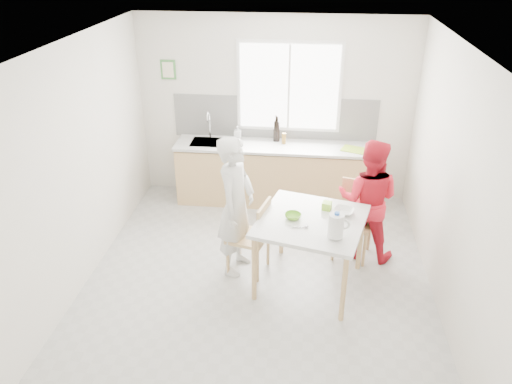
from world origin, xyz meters
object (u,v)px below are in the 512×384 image
person_white (236,206)px  bowl_white (344,211)px  chair_far (355,215)px  milk_jug (336,225)px  chair_left (254,234)px  dining_table (311,226)px  wine_bottle_a (276,131)px  wine_bottle_b (277,131)px  bowl_green (293,216)px  person_red (368,200)px

person_white → bowl_white: bearing=-78.2°
chair_far → bowl_white: chair_far is taller
milk_jug → chair_left: bearing=164.5°
dining_table → person_white: 0.90m
wine_bottle_a → person_white: bearing=-99.3°
dining_table → wine_bottle_b: (-0.54, 2.13, 0.30)m
bowl_white → bowl_green: bearing=-163.1°
dining_table → chair_left: (-0.66, 0.17, -0.25)m
chair_far → wine_bottle_a: (-1.10, 1.41, 0.55)m
wine_bottle_a → bowl_white: bearing=-65.1°
person_white → wine_bottle_a: person_white is taller
person_red → wine_bottle_b: size_ratio=5.16×
wine_bottle_b → chair_far: bearing=-52.8°
bowl_white → chair_left: bearing=-179.8°
milk_jug → bowl_white: bearing=92.6°
chair_far → person_white: 1.53m
dining_table → person_red: size_ratio=0.87×
bowl_white → milk_jug: size_ratio=0.80×
person_red → bowl_white: 0.62m
bowl_white → dining_table: bearing=-154.3°
person_white → chair_far: bearing=-56.6°
milk_jug → chair_far: bearing=88.7°
wine_bottle_b → person_white: bearing=-99.9°
person_white → wine_bottle_a: 1.95m
dining_table → chair_left: size_ratio=1.43×
wine_bottle_b → bowl_green: bearing=-81.2°
chair_far → wine_bottle_b: size_ratio=3.23×
chair_far → wine_bottle_a: wine_bottle_a is taller
person_red → milk_jug: bearing=81.7°
milk_jug → person_red: bearing=81.7°
person_red → bowl_white: (-0.32, -0.52, 0.11)m
person_white → wine_bottle_b: person_white is taller
bowl_green → wine_bottle_a: bearing=99.4°
bowl_white → wine_bottle_b: 2.16m
dining_table → chair_far: (0.54, 0.71, -0.24)m
person_white → milk_jug: bearing=-102.9°
chair_far → bowl_green: size_ratio=5.38×
milk_jug → wine_bottle_b: (-0.78, 2.48, 0.06)m
bowl_green → milk_jug: size_ratio=0.64×
chair_left → bowl_green: chair_left is taller
dining_table → chair_far: size_ratio=1.40×
dining_table → wine_bottle_b: wine_bottle_b is taller
wine_bottle_a → milk_jug: bearing=-72.0°
person_red → wine_bottle_a: size_ratio=4.84×
person_red → bowl_white: person_red is taller
bowl_green → bowl_white: bearing=16.9°
wine_bottle_a → bowl_green: bearing=-80.6°
person_white → bowl_white: 1.22m
chair_left → bowl_green: bearing=84.0°
dining_table → milk_jug: bearing=-54.8°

